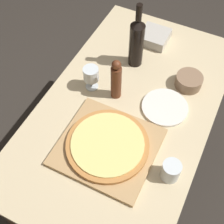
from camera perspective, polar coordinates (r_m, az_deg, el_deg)
The scene contains 11 objects.
ground_plane at distance 2.07m, azimuth 2.00°, elevation -11.24°, with size 12.00×12.00×0.00m, color #2D2823.
dining_table at distance 1.52m, azimuth 2.68°, elevation -1.49°, with size 0.75×1.30×0.74m.
cutting_board at distance 1.30m, azimuth -0.81°, elevation -6.38°, with size 0.39×0.37×0.02m.
pizza at distance 1.29m, azimuth -0.82°, elevation -5.94°, with size 0.34×0.34×0.02m.
wine_bottle at distance 1.51m, azimuth 4.52°, elevation 12.73°, with size 0.07×0.07×0.34m.
pepper_mill at distance 1.39m, azimuth 0.76°, elevation 5.88°, with size 0.05×0.05×0.22m.
wine_glass at distance 1.44m, azimuth -3.86°, elevation 6.83°, with size 0.07×0.07×0.12m.
small_bowl at distance 1.53m, azimuth 13.86°, elevation 5.52°, with size 0.13×0.13×0.06m.
drinking_tumbler at distance 1.24m, azimuth 10.70°, elevation -10.51°, with size 0.07×0.07×0.09m.
dinner_plate at distance 1.44m, azimuth 9.63°, elevation 0.87°, with size 0.21×0.21×0.01m.
food_container at distance 1.72m, azimuth 7.77°, elevation 13.48°, with size 0.15×0.15×0.05m.
Camera 1 is at (0.31, -0.79, 1.89)m, focal length 50.00 mm.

